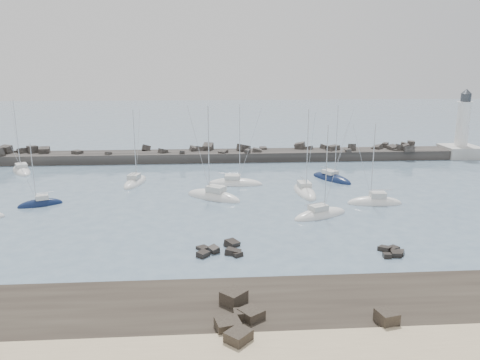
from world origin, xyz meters
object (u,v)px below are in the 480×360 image
object	(u,v)px
sailboat_1	(22,171)
lighthouse	(461,142)
sailboat_4	(235,184)
sailboat_6	(305,192)
sailboat_2	(40,204)
sailboat_7	(320,215)
sailboat_8	(332,179)
sailboat_9	(375,203)
sailboat_3	(135,183)
sailboat_5	(214,197)

from	to	relation	value
sailboat_1	lighthouse	bearing A→B (deg)	5.38
sailboat_4	sailboat_6	distance (m)	11.64
sailboat_2	lighthouse	bearing A→B (deg)	21.31
sailboat_7	sailboat_6	bearing A→B (deg)	88.71
sailboat_8	sailboat_9	xyz separation A→B (m)	(2.29, -14.20, 0.02)
sailboat_3	sailboat_5	distance (m)	15.57
sailboat_4	sailboat_5	size ratio (longest dim) A/B	0.96
sailboat_5	sailboat_3	bearing A→B (deg)	143.26
sailboat_3	sailboat_1	bearing A→B (deg)	155.02
sailboat_5	sailboat_9	distance (m)	22.52
lighthouse	sailboat_5	distance (m)	58.32
sailboat_2	sailboat_8	size ratio (longest dim) A/B	0.70
lighthouse	sailboat_3	world-z (taller)	lighthouse
sailboat_6	sailboat_9	size ratio (longest dim) A/B	1.12
sailboat_5	sailboat_9	size ratio (longest dim) A/B	1.18
sailboat_2	sailboat_1	bearing A→B (deg)	116.13
sailboat_7	sailboat_8	world-z (taller)	sailboat_8
sailboat_5	sailboat_9	world-z (taller)	sailboat_5
lighthouse	sailboat_5	xyz separation A→B (m)	(-51.40, -27.40, -2.94)
sailboat_1	sailboat_4	bearing A→B (deg)	-17.34
sailboat_6	sailboat_8	world-z (taller)	sailboat_6
sailboat_2	sailboat_3	bearing A→B (deg)	45.12
sailboat_1	sailboat_5	bearing A→B (deg)	-29.63
sailboat_1	sailboat_3	xyz separation A→B (m)	(21.54, -10.03, 0.01)
sailboat_1	sailboat_6	distance (m)	50.77
sailboat_4	sailboat_7	size ratio (longest dim) A/B	1.09
sailboat_5	sailboat_6	world-z (taller)	sailboat_5
sailboat_3	sailboat_4	bearing A→B (deg)	-6.06
sailboat_5	sailboat_6	bearing A→B (deg)	7.18
sailboat_3	sailboat_8	xyz separation A→B (m)	(32.27, 0.48, -0.02)
sailboat_2	sailboat_8	bearing A→B (deg)	15.04
lighthouse	sailboat_2	bearing A→B (deg)	-158.69
sailboat_7	sailboat_8	distance (m)	20.02
sailboat_1	sailboat_5	world-z (taller)	sailboat_5
lighthouse	sailboat_5	size ratio (longest dim) A/B	1.02
lighthouse	sailboat_6	distance (m)	45.81
sailboat_4	sailboat_7	bearing A→B (deg)	-59.73
sailboat_2	sailboat_7	xyz separation A→B (m)	(36.96, -7.29, -0.00)
sailboat_3	lighthouse	bearing A→B (deg)	15.80
sailboat_7	sailboat_5	bearing A→B (deg)	145.55
lighthouse	sailboat_8	size ratio (longest dim) A/B	1.09
sailboat_4	sailboat_3	bearing A→B (deg)	173.94
sailboat_3	sailboat_4	size ratio (longest dim) A/B	0.93
sailboat_3	sailboat_8	bearing A→B (deg)	0.86
sailboat_4	lighthouse	bearing A→B (deg)	22.47
sailboat_8	sailboat_5	bearing A→B (deg)	-153.66
sailboat_6	sailboat_1	bearing A→B (deg)	159.67
sailboat_1	sailboat_3	size ratio (longest dim) A/B	1.07
sailboat_9	sailboat_6	bearing A→B (deg)	144.27
sailboat_2	sailboat_3	world-z (taller)	sailboat_3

